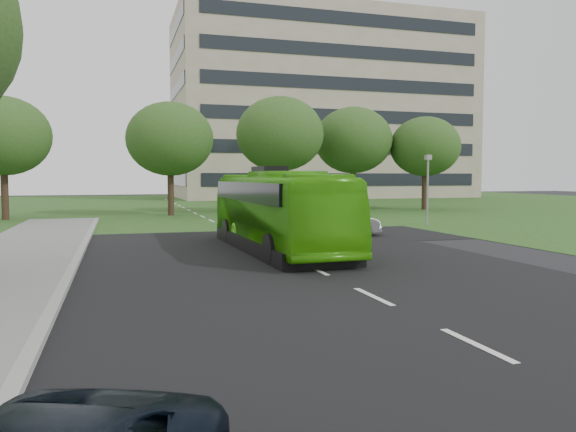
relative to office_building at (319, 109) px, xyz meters
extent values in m
plane|color=black|center=(-21.96, -61.96, -12.50)|extent=(160.00, 160.00, 0.00)
cube|color=black|center=(-21.96, -41.96, -12.49)|extent=(14.00, 120.00, 0.01)
cube|color=black|center=(-21.96, -47.96, -12.49)|extent=(80.00, 12.00, 0.01)
cube|color=silver|center=(-21.96, -46.96, -12.48)|extent=(0.15, 90.00, 0.01)
cube|color=gray|center=(-29.06, -66.96, -12.43)|extent=(0.25, 60.00, 0.15)
cube|color=#224F1A|center=(-21.96, -16.96, -12.48)|extent=(120.00, 60.00, 0.01)
cube|color=gray|center=(0.04, 0.04, 0.00)|extent=(40.00, 20.00, 25.00)
cube|color=black|center=(0.04, -10.01, 0.00)|extent=(36.80, 0.10, 23.00)
cube|color=black|center=(-20.01, 0.04, 0.00)|extent=(0.10, 18.40, 23.00)
cylinder|color=black|center=(-34.85, -35.11, -10.96)|extent=(0.46, 0.46, 3.08)
ellipsoid|color=#274D19|center=(-34.85, -35.11, -6.98)|extent=(6.11, 6.11, 5.20)
cylinder|color=black|center=(-23.99, -34.02, -10.96)|extent=(0.46, 0.46, 3.07)
ellipsoid|color=#274D19|center=(-23.99, -34.02, -6.90)|extent=(6.32, 6.32, 5.38)
cylinder|color=black|center=(-15.52, -33.60, -10.78)|extent=(0.52, 0.52, 3.44)
ellipsoid|color=#274D19|center=(-15.52, -33.60, -6.32)|extent=(6.84, 6.84, 5.81)
cylinder|color=black|center=(-8.33, -31.31, -10.84)|extent=(0.50, 0.50, 3.31)
ellipsoid|color=#274D19|center=(-8.33, -31.31, -6.52)|extent=(6.66, 6.66, 5.66)
cylinder|color=black|center=(-2.21, -32.73, -10.97)|extent=(0.46, 0.46, 3.06)
ellipsoid|color=#274D19|center=(-2.21, -32.73, -7.03)|extent=(6.03, 6.03, 5.12)
imported|color=#41B20F|center=(-21.81, -55.10, -10.97)|extent=(2.88, 11.02, 3.05)
imported|color=#B1B0B5|center=(-17.60, -50.66, -11.81)|extent=(4.43, 2.35, 1.39)
cylinder|color=gray|center=(-10.53, -47.18, -10.56)|extent=(0.12, 0.12, 3.87)
cube|color=gray|center=(-10.53, -47.18, -8.53)|extent=(0.38, 0.35, 0.29)
camera|label=1|loc=(-27.69, -75.91, -9.65)|focal=35.00mm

